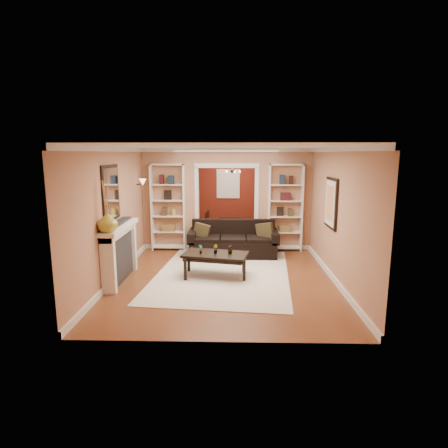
{
  "coord_description": "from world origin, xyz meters",
  "views": [
    {
      "loc": [
        0.19,
        -8.78,
        2.57
      ],
      "look_at": [
        -0.02,
        -0.8,
        1.06
      ],
      "focal_mm": 30.0,
      "sensor_mm": 36.0,
      "label": 1
    }
  ],
  "objects_px": {
    "bookshelf_left": "(168,207)",
    "dining_table": "(232,229)",
    "coffee_table": "(215,265)",
    "sofa": "(233,239)",
    "bookshelf_right": "(285,208)",
    "fireplace": "(121,253)"
  },
  "relations": [
    {
      "from": "bookshelf_left",
      "to": "bookshelf_right",
      "type": "height_order",
      "value": "same"
    },
    {
      "from": "coffee_table",
      "to": "sofa",
      "type": "bearing_deg",
      "value": 89.28
    },
    {
      "from": "coffee_table",
      "to": "bookshelf_right",
      "type": "relative_size",
      "value": 0.57
    },
    {
      "from": "bookshelf_left",
      "to": "bookshelf_right",
      "type": "distance_m",
      "value": 3.1
    },
    {
      "from": "coffee_table",
      "to": "bookshelf_right",
      "type": "distance_m",
      "value": 2.96
    },
    {
      "from": "dining_table",
      "to": "bookshelf_left",
      "type": "bearing_deg",
      "value": 133.21
    },
    {
      "from": "fireplace",
      "to": "dining_table",
      "type": "xyz_separation_m",
      "value": [
        2.24,
        4.13,
        -0.33
      ]
    },
    {
      "from": "coffee_table",
      "to": "dining_table",
      "type": "height_order",
      "value": "dining_table"
    },
    {
      "from": "sofa",
      "to": "bookshelf_left",
      "type": "xyz_separation_m",
      "value": [
        -1.73,
        0.58,
        0.71
      ]
    },
    {
      "from": "sofa",
      "to": "coffee_table",
      "type": "relative_size",
      "value": 1.7
    },
    {
      "from": "bookshelf_right",
      "to": "fireplace",
      "type": "distance_m",
      "value": 4.47
    },
    {
      "from": "sofa",
      "to": "bookshelf_right",
      "type": "relative_size",
      "value": 0.98
    },
    {
      "from": "coffee_table",
      "to": "bookshelf_left",
      "type": "height_order",
      "value": "bookshelf_left"
    },
    {
      "from": "bookshelf_left",
      "to": "dining_table",
      "type": "distance_m",
      "value": 2.5
    },
    {
      "from": "dining_table",
      "to": "bookshelf_right",
      "type": "bearing_deg",
      "value": -138.73
    },
    {
      "from": "bookshelf_right",
      "to": "bookshelf_left",
      "type": "bearing_deg",
      "value": 180.0
    },
    {
      "from": "coffee_table",
      "to": "dining_table",
      "type": "distance_m",
      "value": 3.83
    },
    {
      "from": "sofa",
      "to": "fireplace",
      "type": "relative_size",
      "value": 1.32
    },
    {
      "from": "sofa",
      "to": "bookshelf_left",
      "type": "height_order",
      "value": "bookshelf_left"
    },
    {
      "from": "sofa",
      "to": "dining_table",
      "type": "distance_m",
      "value": 2.18
    },
    {
      "from": "bookshelf_right",
      "to": "fireplace",
      "type": "height_order",
      "value": "bookshelf_right"
    },
    {
      "from": "sofa",
      "to": "bookshelf_left",
      "type": "relative_size",
      "value": 0.98
    }
  ]
}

